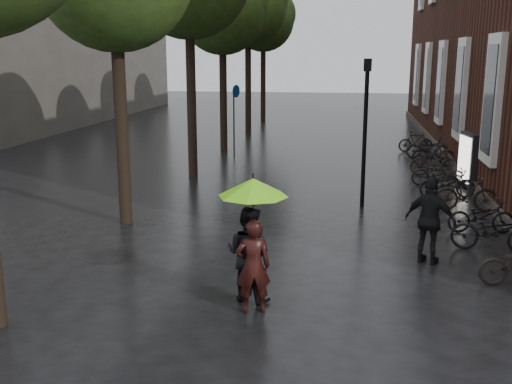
% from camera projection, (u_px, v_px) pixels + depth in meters
% --- Properties ---
extents(ground, '(120.00, 120.00, 0.00)m').
position_uv_depth(ground, '(229.00, 378.00, 8.05)').
color(ground, black).
extents(person_burgundy, '(0.67, 0.53, 1.62)m').
position_uv_depth(person_burgundy, '(253.00, 266.00, 9.94)').
color(person_burgundy, black).
rests_on(person_burgundy, ground).
extents(person_black, '(0.99, 0.88, 1.71)m').
position_uv_depth(person_black, '(248.00, 254.00, 10.42)').
color(person_black, black).
rests_on(person_black, ground).
extents(lime_umbrella, '(1.19, 1.19, 1.74)m').
position_uv_depth(lime_umbrella, '(253.00, 187.00, 9.88)').
color(lime_umbrella, black).
rests_on(lime_umbrella, ground).
extents(pedestrian_walking, '(1.15, 0.88, 1.82)m').
position_uv_depth(pedestrian_walking, '(430.00, 221.00, 12.27)').
color(pedestrian_walking, black).
rests_on(pedestrian_walking, ground).
extents(parked_bicycles, '(2.06, 16.43, 1.03)m').
position_uv_depth(parked_bicycles, '(449.00, 179.00, 18.58)').
color(parked_bicycles, black).
rests_on(parked_bicycles, ground).
extents(ad_lightbox, '(0.27, 1.18, 1.78)m').
position_uv_depth(ad_lightbox, '(468.00, 160.00, 19.25)').
color(ad_lightbox, black).
rests_on(ad_lightbox, ground).
extents(lamp_post, '(0.21, 0.21, 4.12)m').
position_uv_depth(lamp_post, '(365.00, 119.00, 16.47)').
color(lamp_post, black).
rests_on(lamp_post, ground).
extents(cycle_sign, '(0.15, 0.53, 2.94)m').
position_uv_depth(cycle_sign, '(235.00, 108.00, 25.73)').
color(cycle_sign, '#262628').
rests_on(cycle_sign, ground).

